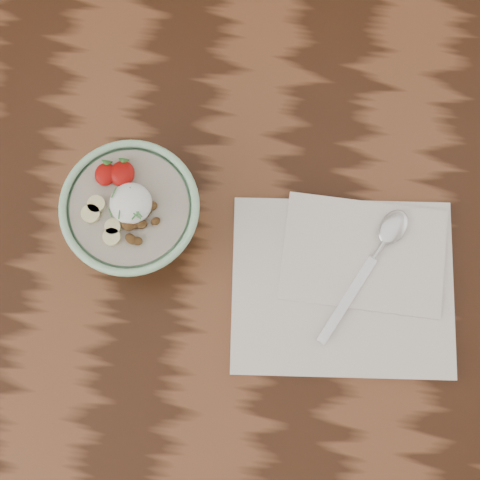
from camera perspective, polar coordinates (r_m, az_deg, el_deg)
name	(u,v)px	position (r cm, az deg, el deg)	size (l,w,h in cm)	color
table	(167,232)	(98.64, -6.29, 0.70)	(160.00, 90.00, 75.00)	black
breakfast_bowl	(133,213)	(84.22, -9.09, 2.25)	(16.91, 16.91, 11.49)	#9DD3A8
napkin	(347,280)	(87.73, 9.10, -3.40)	(30.71, 25.82, 1.75)	silver
spoon	(382,245)	(87.83, 12.00, -0.44)	(11.03, 19.22, 1.06)	silver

